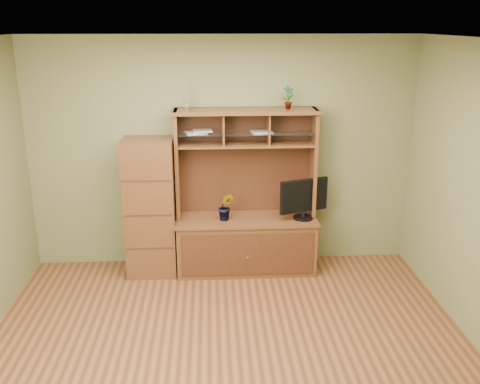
{
  "coord_description": "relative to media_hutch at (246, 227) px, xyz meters",
  "views": [
    {
      "loc": [
        -0.13,
        -4.1,
        2.84
      ],
      "look_at": [
        0.16,
        1.2,
        1.13
      ],
      "focal_mm": 40.0,
      "sensor_mm": 36.0,
      "label": 1
    }
  ],
  "objects": [
    {
      "name": "media_hutch",
      "position": [
        0.0,
        0.0,
        0.0
      ],
      "size": [
        1.66,
        0.61,
        1.9
      ],
      "color": "#4E2F16",
      "rests_on": "room"
    },
    {
      "name": "orchid_plant",
      "position": [
        -0.24,
        -0.08,
        0.29
      ],
      "size": [
        0.2,
        0.17,
        0.33
      ],
      "primitive_type": "imported",
      "rotation": [
        0.0,
        0.0,
        -0.12
      ],
      "color": "#2E5C1F",
      "rests_on": "media_hutch"
    },
    {
      "name": "magazines",
      "position": [
        -0.3,
        0.08,
        1.13
      ],
      "size": [
        0.99,
        0.22,
        0.04
      ],
      "color": "#A6A6AB",
      "rests_on": "media_hutch"
    },
    {
      "name": "room",
      "position": [
        -0.26,
        -1.73,
        0.83
      ],
      "size": [
        4.54,
        4.04,
        2.74
      ],
      "color": "#532E17",
      "rests_on": "ground"
    },
    {
      "name": "reed_diffuser",
      "position": [
        -0.66,
        0.08,
        1.5
      ],
      "size": [
        0.06,
        0.06,
        0.3
      ],
      "color": "silver",
      "rests_on": "media_hutch"
    },
    {
      "name": "monitor",
      "position": [
        0.66,
        -0.08,
        0.38
      ],
      "size": [
        0.58,
        0.25,
        0.47
      ],
      "rotation": [
        0.0,
        0.0,
        0.35
      ],
      "color": "black",
      "rests_on": "media_hutch"
    },
    {
      "name": "top_plant",
      "position": [
        0.47,
        0.08,
        1.51
      ],
      "size": [
        0.16,
        0.13,
        0.26
      ],
      "primitive_type": "imported",
      "rotation": [
        0.0,
        0.0,
        0.33
      ],
      "color": "#2E5C20",
      "rests_on": "media_hutch"
    },
    {
      "name": "side_cabinet",
      "position": [
        -1.1,
        -0.0,
        0.27
      ],
      "size": [
        0.57,
        0.52,
        1.59
      ],
      "color": "#4E2F16",
      "rests_on": "room"
    }
  ]
}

